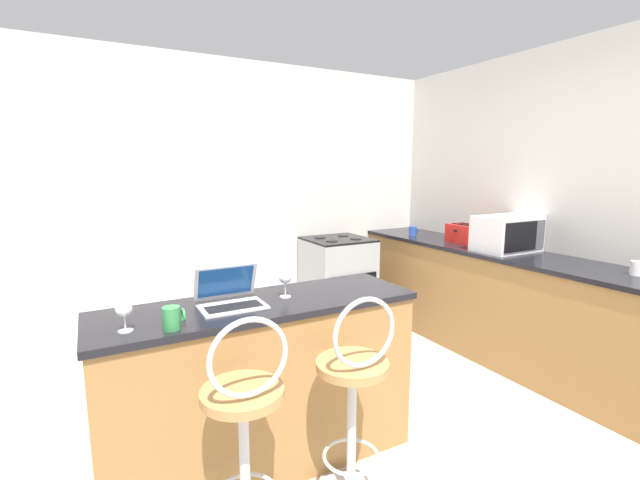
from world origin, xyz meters
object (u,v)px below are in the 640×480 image
bar_stool_near (245,442)px  laptop (230,295)px  wine_glass_tall (124,311)px  stove_range (338,283)px  toaster (464,233)px  mug_white (637,268)px  mug_green (172,318)px  bar_stool_far (354,408)px  wine_glass_short (285,279)px  microwave (507,234)px  mug_blue (413,231)px

bar_stool_near → laptop: bearing=78.3°
bar_stool_near → wine_glass_tall: bar_stool_near is taller
laptop → stove_range: laptop is taller
toaster → mug_white: bearing=-89.1°
mug_green → bar_stool_far: bearing=-23.0°
wine_glass_tall → mug_green: 0.20m
bar_stool_far → stove_range: size_ratio=1.14×
toaster → mug_green: bearing=-160.6°
bar_stool_far → mug_green: (-0.73, 0.31, 0.47)m
stove_range → wine_glass_short: (-1.27, -1.56, 0.57)m
wine_glass_tall → laptop: bearing=15.2°
microwave → wine_glass_short: (-2.17, -0.31, -0.05)m
microwave → mug_green: microwave is taller
toaster → stove_range: size_ratio=0.30×
toaster → stove_range: (-0.92, 0.78, -0.55)m
bar_stool_near → mug_blue: size_ratio=10.74×
bar_stool_far → mug_blue: bearing=43.9°
microwave → wine_glass_tall: microwave is taller
microwave → wine_glass_tall: size_ratio=4.01×
toaster → wine_glass_tall: toaster is taller
bar_stool_far → mug_green: bar_stool_far is taller
microwave → toaster: bearing=88.7°
wine_glass_tall → mug_white: (3.01, -0.52, -0.05)m
stove_range → laptop: bearing=-135.3°
wine_glass_tall → bar_stool_far: bearing=-22.7°
bar_stool_far → mug_blue: (1.92, 1.85, 0.47)m
laptop → bar_stool_near: bearing=-101.7°
toaster → bar_stool_far: bearing=-147.9°
mug_white → microwave: bearing=92.0°
laptop → wine_glass_tall: laptop is taller
wine_glass_short → mug_green: bearing=-162.1°
bar_stool_near → toaster: (2.60, 1.30, 0.50)m
stove_range → mug_white: (0.94, -2.21, 0.51)m
mug_green → wine_glass_tall: bearing=158.6°
microwave → laptop: bearing=-172.9°
bar_stool_near → mug_blue: 3.10m
microwave → stove_range: size_ratio=0.57×
laptop → mug_blue: bearing=29.7°
bar_stool_far → laptop: 0.81m
microwave → toaster: microwave is taller
laptop → mug_green: 0.38m
bar_stool_far → wine_glass_tall: bearing=157.3°
stove_range → mug_green: size_ratio=9.28×
stove_range → wine_glass_tall: size_ratio=7.02×
bar_stool_near → mug_blue: bearing=37.1°
bar_stool_near → bar_stool_far: same height
laptop → mug_green: laptop is taller
wine_glass_tall → mug_white: size_ratio=1.42×
mug_blue → mug_green: mug_green is taller
wine_glass_short → mug_white: size_ratio=1.54×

